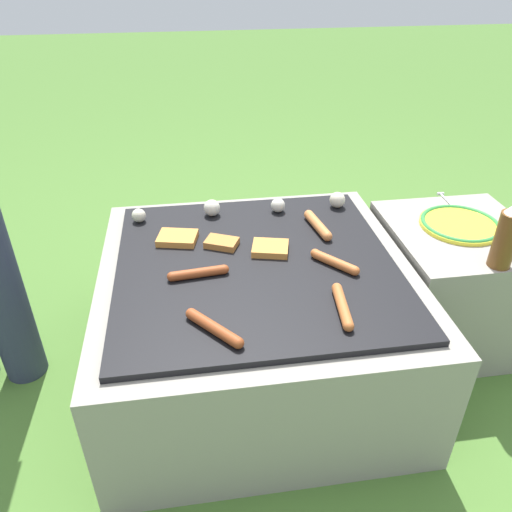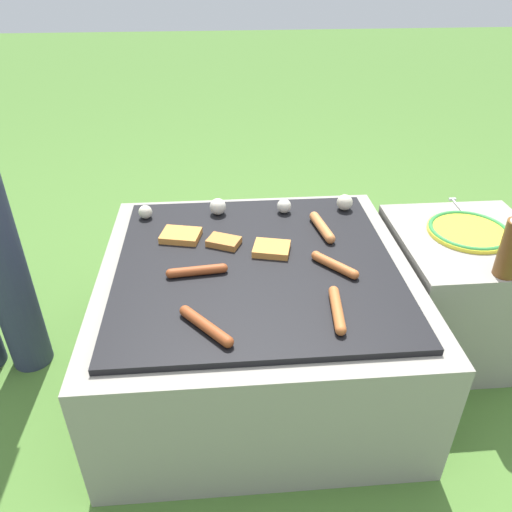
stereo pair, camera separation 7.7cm
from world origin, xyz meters
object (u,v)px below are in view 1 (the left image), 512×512
Objects in this scene: plate_colorful at (460,224)px; fork_utensil at (449,203)px; sausage_front_center at (198,273)px; condiment_bottle at (507,237)px.

fork_utensil is at bearing 74.72° from plate_colorful.
sausage_front_center reaches higher than fork_utensil.
condiment_bottle reaches higher than sausage_front_center.
plate_colorful is 1.41× the size of fork_utensil.
condiment_bottle is at bearing -4.53° from sausage_front_center.
fork_utensil is (0.87, 0.31, -0.01)m from sausage_front_center.
plate_colorful is at bearing 10.77° from sausage_front_center.
plate_colorful is at bearing -105.28° from fork_utensil.
condiment_bottle reaches higher than plate_colorful.
condiment_bottle is 0.39m from fork_utensil.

